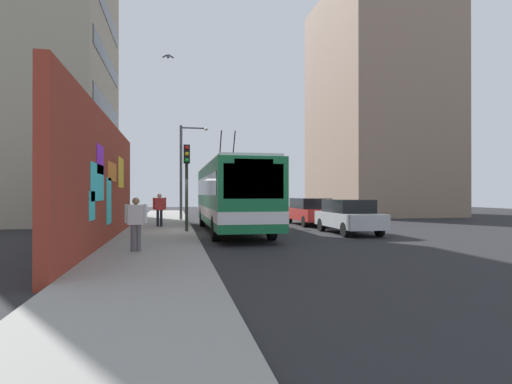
# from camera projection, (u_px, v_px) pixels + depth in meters

# --- Properties ---
(ground_plane) EXTENTS (80.00, 80.00, 0.00)m
(ground_plane) POSITION_uv_depth(u_px,v_px,m) (194.00, 234.00, 19.22)
(ground_plane) COLOR #232326
(sidewalk_slab) EXTENTS (48.00, 3.20, 0.15)m
(sidewalk_slab) POSITION_uv_depth(u_px,v_px,m) (158.00, 233.00, 18.91)
(sidewalk_slab) COLOR gray
(sidewalk_slab) RESTS_ON ground_plane
(graffiti_wall) EXTENTS (14.66, 0.32, 4.55)m
(graffiti_wall) POSITION_uv_depth(u_px,v_px,m) (105.00, 182.00, 14.98)
(graffiti_wall) COLOR maroon
(graffiti_wall) RESTS_ON ground_plane
(building_far_left) EXTENTS (12.04, 7.74, 17.93)m
(building_far_left) POSITION_uv_depth(u_px,v_px,m) (46.00, 86.00, 27.51)
(building_far_left) COLOR #9E937F
(building_far_left) RESTS_ON ground_plane
(building_far_right) EXTENTS (12.74, 9.39, 19.78)m
(building_far_right) POSITION_uv_depth(u_px,v_px,m) (376.00, 105.00, 37.67)
(building_far_right) COLOR gray
(building_far_right) RESTS_ON ground_plane
(city_bus) EXTENTS (11.67, 2.54, 5.07)m
(city_bus) POSITION_uv_depth(u_px,v_px,m) (231.00, 194.00, 20.15)
(city_bus) COLOR #19723F
(city_bus) RESTS_ON ground_plane
(parked_car_silver) EXTENTS (4.37, 1.80, 1.58)m
(parked_car_silver) POSITION_uv_depth(u_px,v_px,m) (348.00, 216.00, 19.30)
(parked_car_silver) COLOR #B7B7BC
(parked_car_silver) RESTS_ON ground_plane
(parked_car_red) EXTENTS (4.77, 1.91, 1.58)m
(parked_car_red) POSITION_uv_depth(u_px,v_px,m) (310.00, 211.00, 24.71)
(parked_car_red) COLOR #B21E19
(parked_car_red) RESTS_ON ground_plane
(pedestrian_midblock) EXTENTS (0.23, 0.68, 1.71)m
(pedestrian_midblock) POSITION_uv_depth(u_px,v_px,m) (160.00, 207.00, 21.74)
(pedestrian_midblock) COLOR #1E1E2D
(pedestrian_midblock) RESTS_ON sidewalk_slab
(pedestrian_near_wall) EXTENTS (0.22, 0.65, 1.59)m
(pedestrian_near_wall) POSITION_uv_depth(u_px,v_px,m) (136.00, 220.00, 12.35)
(pedestrian_near_wall) COLOR #595960
(pedestrian_near_wall) RESTS_ON sidewalk_slab
(traffic_light) EXTENTS (0.49, 0.28, 3.92)m
(traffic_light) POSITION_uv_depth(u_px,v_px,m) (187.00, 173.00, 18.82)
(traffic_light) COLOR #2D382D
(traffic_light) RESTS_ON sidewalk_slab
(street_lamp) EXTENTS (0.44, 1.87, 6.21)m
(street_lamp) POSITION_uv_depth(u_px,v_px,m) (184.00, 165.00, 27.58)
(street_lamp) COLOR #4C4C51
(street_lamp) RESTS_ON sidewalk_slab
(flying_pigeons) EXTENTS (0.32, 0.54, 0.16)m
(flying_pigeons) POSITION_uv_depth(u_px,v_px,m) (168.00, 57.00, 20.39)
(flying_pigeons) COLOR slate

